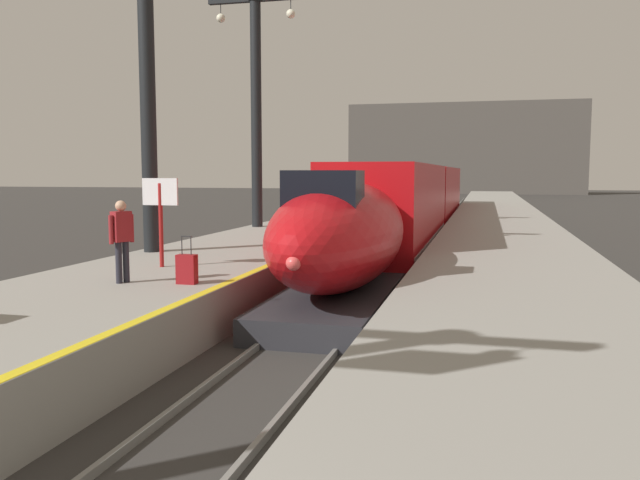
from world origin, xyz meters
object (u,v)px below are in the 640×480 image
Objects in this scene: highspeed_train_main at (411,203)px; station_column_mid at (147,51)px; station_column_far at (256,88)px; rolling_suitcase at (187,269)px; departure_info_board at (160,204)px; passenger_near_edge at (122,235)px.

station_column_mid is (-5.90, -13.46, 4.73)m from highspeed_train_main.
station_column_far is 9.69× the size of rolling_suitcase.
station_column_far reaches higher than departure_info_board.
rolling_suitcase is at bearing -76.16° from station_column_far.
passenger_near_edge is 1.51m from rolling_suitcase.
departure_info_board reaches higher than passenger_near_edge.
departure_info_board reaches higher than rolling_suitcase.
highspeed_train_main is at bearing 82.14° from rolling_suitcase.
rolling_suitcase is (1.33, 0.20, -0.69)m from passenger_near_edge.
rolling_suitcase is (3.38, -4.76, -5.29)m from station_column_mid.
station_column_far is at bearing 103.84° from rolling_suitcase.
passenger_near_edge is 0.80× the size of departure_info_board.
station_column_far is at bearing 98.36° from passenger_near_edge.
departure_info_board is at bearing -57.26° from station_column_mid.
passenger_near_edge is (2.05, -13.93, -4.71)m from station_column_far.
station_column_far is 12.51m from departure_info_board.
station_column_far is at bearing 98.45° from departure_info_board.
station_column_mid is 0.98× the size of station_column_far.
station_column_mid is 7.08m from passenger_near_edge.
highspeed_train_main reaches higher than departure_info_board.
station_column_far is at bearing -142.65° from highspeed_train_main.
departure_info_board is (1.73, -11.66, -4.19)m from station_column_far.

